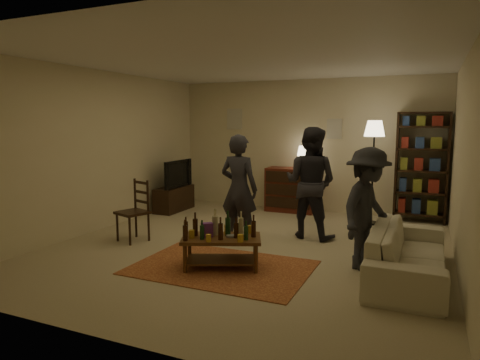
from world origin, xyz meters
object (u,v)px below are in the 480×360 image
Objects in this scene: sofa at (408,253)px; dresser at (291,189)px; coffee_table at (220,239)px; bookshelf at (421,166)px; person_left at (239,189)px; person_right at (310,183)px; floor_lamp at (374,136)px; tv_stand at (174,192)px; dining_chair at (136,208)px; person_by_sofa at (367,209)px.

dresser is at bearing 37.54° from sofa.
coffee_table is 0.55× the size of bookshelf.
person_left is at bearing 102.79° from coffee_table.
person_right is at bearing -130.01° from bookshelf.
floor_lamp is 2.79m from person_left.
floor_lamp reaches higher than tv_stand.
dresser is 2.05m from person_right.
bookshelf is 1.22× the size of person_left.
dresser is 3.93m from sofa.
bookshelf reaches higher than floor_lamp.
dining_chair is at bearing 160.91° from coffee_table.
dining_chair is 5.12m from bookshelf.
floor_lamp is 2.67m from person_by_sofa.
floor_lamp is at bearing -146.28° from bookshelf.
tv_stand is 4.84m from bookshelf.
bookshelf is (2.23, 3.77, 0.66)m from coffee_table.
person_left is (-2.49, -2.60, -0.21)m from bookshelf.
person_right is at bearing 49.55° from sofa.
person_right is (-1.58, -1.88, -0.15)m from bookshelf.
dresser is at bearing 81.52° from dining_chair.
sofa is (2.39, -3.11, -0.17)m from dresser.
tv_stand is 0.60× the size of person_right.
sofa is at bearing 148.64° from person_right.
tv_stand is at bearing 131.50° from coffee_table.
person_by_sofa is (3.45, 0.10, 0.26)m from dining_chair.
tv_stand is 0.52× the size of bookshelf.
coffee_table is 0.60× the size of floor_lamp.
floor_lamp is at bearing 23.15° from person_by_sofa.
bookshelf is at bearing 59.40° from coffee_table.
floor_lamp is at bearing -111.15° from person_right.
floor_lamp is at bearing -15.55° from dresser.
person_right is at bearing 46.11° from dining_chair.
dining_chair is at bearing -72.34° from tv_stand.
tv_stand is at bearing -31.84° from person_left.
floor_lamp is 3.04m from sofa.
dining_chair is 0.55× the size of person_right.
dining_chair is 0.71× the size of dresser.
person_by_sofa is (1.94, -0.45, -0.06)m from person_left.
person_by_sofa is (0.24, -2.53, -0.82)m from floor_lamp.
person_left is at bearing -36.42° from tv_stand.
person_by_sofa is at bearing 140.29° from person_right.
dresser is at bearing 50.04° from person_by_sofa.
floor_lamp is (1.44, 3.24, 1.22)m from coffee_table.
tv_stand is 5.14m from sofa.
coffee_table is at bearing 80.07° from person_right.
dresser is (-0.21, 3.70, 0.10)m from coffee_table.
dresser is at bearing 93.27° from coffee_table.
person_left is (2.20, -1.62, 0.44)m from tv_stand.
dining_chair is at bearing 89.59° from sofa.
dresser is at bearing -178.43° from bookshelf.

